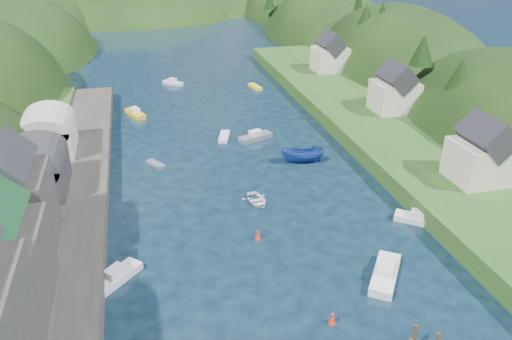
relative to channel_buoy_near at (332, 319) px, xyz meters
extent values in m
plane|color=black|center=(-1.18, 44.83, -0.48)|extent=(600.00, 600.00, 0.00)
ellipsoid|color=black|center=(-46.18, 112.83, -8.91)|extent=(44.00, 75.56, 48.19)
ellipsoid|color=black|center=(-46.18, 154.83, -7.30)|extent=(44.00, 75.56, 39.00)
ellipsoid|color=black|center=(43.82, 69.83, -8.88)|extent=(36.00, 75.56, 48.00)
ellipsoid|color=black|center=(43.82, 112.83, -8.26)|extent=(36.00, 75.56, 44.49)
ellipsoid|color=black|center=(43.82, 154.83, -6.78)|extent=(36.00, 75.56, 36.00)
ellipsoid|color=black|center=(-11.18, 164.83, -10.48)|extent=(80.00, 60.00, 44.00)
ellipsoid|color=black|center=(16.82, 174.83, -12.48)|extent=(70.00, 56.00, 36.00)
cone|color=black|center=(-39.32, 75.10, 7.97)|extent=(5.28, 5.28, 5.23)
cone|color=black|center=(-38.12, 96.04, 7.97)|extent=(4.07, 4.07, 4.91)
cone|color=black|center=(-41.29, 112.47, 9.24)|extent=(4.56, 4.56, 8.03)
cone|color=black|center=(-44.94, 117.12, 7.30)|extent=(4.75, 4.75, 4.89)
cone|color=black|center=(-39.22, 132.45, 8.59)|extent=(4.27, 4.27, 7.43)
cone|color=black|center=(33.47, 34.12, 9.46)|extent=(5.29, 5.29, 6.61)
cone|color=black|center=(33.06, 44.59, 11.58)|extent=(4.07, 4.07, 5.15)
cone|color=black|center=(37.17, 54.73, 7.82)|extent=(3.40, 3.40, 6.06)
cone|color=black|center=(38.24, 70.30, 11.37)|extent=(4.94, 4.94, 9.63)
cone|color=black|center=(35.61, 72.51, 11.84)|extent=(5.25, 5.25, 6.54)
cone|color=black|center=(41.00, 88.24, 12.85)|extent=(3.36, 3.36, 9.73)
cone|color=black|center=(43.01, 102.02, 10.66)|extent=(4.57, 4.57, 7.97)
cone|color=black|center=(39.59, 114.27, 8.56)|extent=(3.59, 3.59, 6.20)
cone|color=black|center=(31.25, 135.88, 8.11)|extent=(3.83, 3.83, 5.88)
cube|color=#2D2B28|center=(-25.18, 14.83, 0.52)|extent=(12.00, 110.00, 2.00)
cube|color=#2D2B28|center=(-27.18, 15.83, 5.52)|extent=(7.00, 8.00, 8.00)
cube|color=black|center=(-27.18, 15.83, 10.36)|extent=(5.15, 8.32, 5.15)
cube|color=#2D2D30|center=(-27.18, 27.83, 3.52)|extent=(7.00, 9.00, 4.00)
cylinder|color=#2D2D30|center=(-27.18, 27.83, 5.52)|extent=(7.00, 9.00, 7.00)
cube|color=#B2B2A8|center=(-27.18, 39.83, 3.52)|extent=(7.00, 9.00, 4.00)
cylinder|color=#B2B2A8|center=(-27.18, 39.83, 5.52)|extent=(7.00, 9.00, 7.00)
cube|color=#234719|center=(23.82, 34.83, 0.72)|extent=(16.00, 120.00, 2.40)
cube|color=beige|center=(25.82, 16.83, 4.42)|extent=(7.00, 6.00, 5.00)
cube|color=black|center=(25.82, 16.83, 7.76)|extent=(5.15, 6.24, 5.15)
cube|color=beige|center=(27.82, 42.83, 4.42)|extent=(7.00, 6.00, 5.00)
cube|color=black|center=(27.82, 42.83, 7.76)|extent=(5.15, 6.24, 5.15)
cube|color=beige|center=(26.82, 69.83, 4.42)|extent=(7.00, 6.00, 5.00)
cube|color=black|center=(26.82, 69.83, 7.76)|extent=(5.15, 6.24, 5.15)
cone|color=red|center=(0.00, 0.00, -0.03)|extent=(0.70, 0.70, 0.90)
sphere|color=red|center=(0.00, 0.00, 0.47)|extent=(0.30, 0.30, 0.30)
cone|color=red|center=(-3.13, 14.00, -0.03)|extent=(0.70, 0.70, 0.90)
sphere|color=red|center=(-3.13, 14.00, 0.47)|extent=(0.30, 0.30, 0.30)
cube|color=yellow|center=(9.91, 68.75, -0.21)|extent=(2.29, 4.50, 0.60)
cube|color=silver|center=(-6.67, 75.53, -0.18)|extent=(4.44, 4.35, 0.65)
cube|color=silver|center=(-6.67, 75.53, 0.52)|extent=(1.93, 1.91, 0.70)
cube|color=slate|center=(3.35, 41.54, -0.12)|extent=(5.93, 3.83, 0.79)
cube|color=silver|center=(3.35, 41.54, 0.66)|extent=(2.32, 1.95, 0.70)
cube|color=silver|center=(-1.45, 43.24, -0.21)|extent=(2.63, 4.57, 0.61)
cube|color=#595C65|center=(-12.82, 35.46, -0.26)|extent=(2.83, 3.51, 0.48)
cube|color=gold|center=(-15.09, 57.45, -0.13)|extent=(3.78, 5.84, 0.78)
cube|color=silver|center=(-15.09, 57.45, 0.65)|extent=(1.92, 2.28, 0.70)
cube|color=white|center=(7.27, 4.52, -0.06)|extent=(5.57, 6.63, 0.92)
cube|color=silver|center=(7.27, 4.52, 0.79)|extent=(2.57, 2.76, 0.70)
cube|color=silver|center=(15.77, 12.90, -0.14)|extent=(5.37, 4.73, 0.76)
cube|color=silver|center=(15.77, 12.90, 0.63)|extent=(2.26, 2.15, 0.70)
imported|color=white|center=(-1.29, 21.78, -0.18)|extent=(3.59, 4.68, 0.90)
cube|color=silver|center=(-18.18, 10.38, -0.13)|extent=(5.23, 5.27, 0.78)
cube|color=silver|center=(-18.18, 10.38, 0.65)|extent=(2.29, 2.30, 0.70)
imported|color=#1A3F94|center=(7.79, 31.46, 0.60)|extent=(6.61, 3.23, 2.45)
camera|label=1|loc=(-14.25, -30.31, 30.56)|focal=35.00mm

